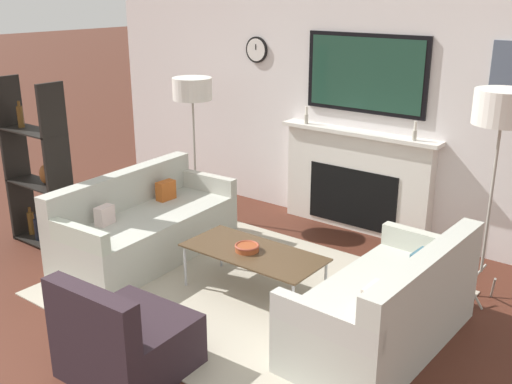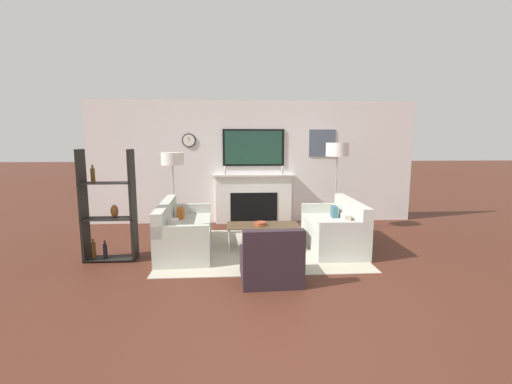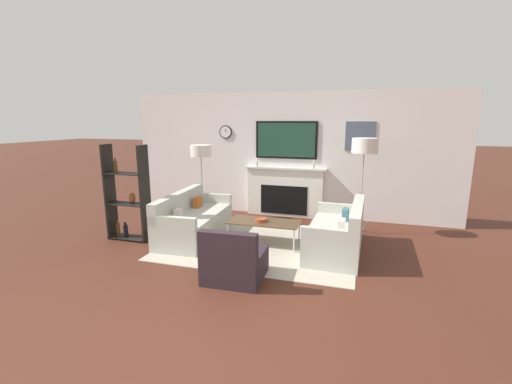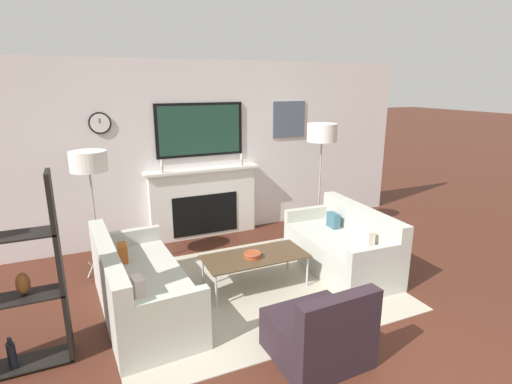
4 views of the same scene
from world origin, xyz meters
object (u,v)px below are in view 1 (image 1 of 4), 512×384
(armchair, at_px, (125,341))
(couch_right, at_px, (387,309))
(floor_lamp_right, at_px, (503,110))
(coffee_table, at_px, (253,254))
(shelf_unit, at_px, (37,172))
(decorative_bowl, at_px, (247,247))
(floor_lamp_left, at_px, (192,91))
(couch_left, at_px, (144,228))

(armchair, bearing_deg, couch_right, 47.96)
(armchair, distance_m, floor_lamp_right, 3.26)
(coffee_table, xyz_separation_m, floor_lamp_right, (1.57, 1.08, 1.25))
(armchair, xyz_separation_m, shelf_unit, (-2.37, 0.96, 0.52))
(floor_lamp_right, bearing_deg, decorative_bowl, -145.68)
(decorative_bowl, distance_m, floor_lamp_right, 2.29)
(armchair, distance_m, decorative_bowl, 1.40)
(couch_right, bearing_deg, floor_lamp_left, 159.41)
(decorative_bowl, height_order, floor_lamp_left, floor_lamp_left)
(decorative_bowl, xyz_separation_m, floor_lamp_left, (-1.62, 1.10, 1.02))
(armchair, bearing_deg, couch_left, 133.47)
(floor_lamp_right, bearing_deg, floor_lamp_left, 180.00)
(coffee_table, distance_m, shelf_unit, 2.45)
(couch_left, relative_size, couch_right, 1.14)
(decorative_bowl, bearing_deg, coffee_table, 28.62)
(armchair, bearing_deg, coffee_table, 89.36)
(couch_left, bearing_deg, floor_lamp_right, 20.61)
(coffee_table, height_order, floor_lamp_right, floor_lamp_right)
(couch_right, height_order, shelf_unit, shelf_unit)
(couch_right, bearing_deg, armchair, -132.04)
(floor_lamp_left, distance_m, floor_lamp_right, 3.24)
(floor_lamp_left, bearing_deg, couch_right, -20.59)
(armchair, xyz_separation_m, floor_lamp_left, (-1.65, 2.48, 1.21))
(armchair, bearing_deg, shelf_unit, 157.92)
(couch_left, xyz_separation_m, armchair, (1.32, -1.39, -0.04))
(armchair, bearing_deg, floor_lamp_left, 123.61)
(coffee_table, relative_size, floor_lamp_left, 0.76)
(couch_left, height_order, decorative_bowl, couch_left)
(shelf_unit, bearing_deg, floor_lamp_left, 64.91)
(armchair, xyz_separation_m, decorative_bowl, (-0.03, 1.38, 0.19))
(armchair, relative_size, decorative_bowl, 3.74)
(couch_left, relative_size, decorative_bowl, 8.98)
(floor_lamp_left, xyz_separation_m, shelf_unit, (-0.71, -1.52, -0.69))
(couch_right, height_order, armchair, couch_right)
(armchair, height_order, floor_lamp_right, floor_lamp_right)
(decorative_bowl, bearing_deg, couch_right, 0.46)
(shelf_unit, bearing_deg, coffee_table, 10.62)
(armchair, distance_m, coffee_table, 1.41)
(coffee_table, xyz_separation_m, decorative_bowl, (-0.04, -0.02, 0.06))
(couch_right, relative_size, coffee_table, 1.36)
(floor_lamp_right, height_order, shelf_unit, floor_lamp_right)
(coffee_table, bearing_deg, floor_lamp_right, 34.48)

